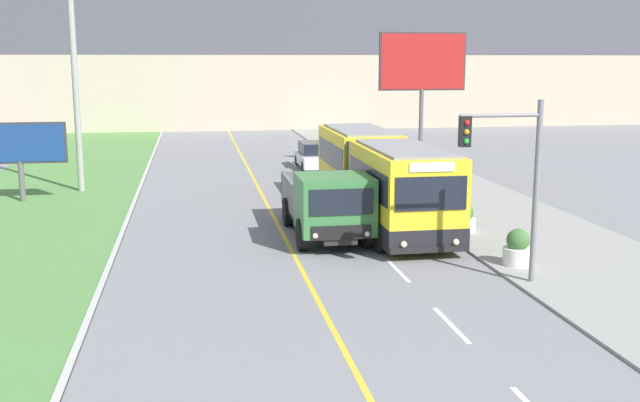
{
  "coord_description": "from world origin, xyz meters",
  "views": [
    {
      "loc": [
        -3.0,
        -7.91,
        6.04
      ],
      "look_at": [
        1.1,
        16.22,
        1.4
      ],
      "focal_mm": 42.0,
      "sensor_mm": 36.0,
      "label": 1
    }
  ],
  "objects_px": {
    "traffic_light_mast": "(512,168)",
    "billboard_large": "(422,66)",
    "billboard_small": "(19,145)",
    "planter_round_third": "(424,195)",
    "car_distant": "(314,156)",
    "utility_pole_far": "(75,72)",
    "city_bus": "(379,177)",
    "planter_round_near": "(517,249)",
    "planter_round_second": "(464,219)",
    "dump_truck": "(329,206)"
  },
  "relations": [
    {
      "from": "traffic_light_mast",
      "to": "planter_round_second",
      "type": "relative_size",
      "value": 4.93
    },
    {
      "from": "billboard_small",
      "to": "planter_round_second",
      "type": "bearing_deg",
      "value": -28.04
    },
    {
      "from": "city_bus",
      "to": "utility_pole_far",
      "type": "height_order",
      "value": "utility_pole_far"
    },
    {
      "from": "billboard_small",
      "to": "planter_round_third",
      "type": "height_order",
      "value": "billboard_small"
    },
    {
      "from": "traffic_light_mast",
      "to": "planter_round_near",
      "type": "distance_m",
      "value": 3.28
    },
    {
      "from": "dump_truck",
      "to": "planter_round_second",
      "type": "relative_size",
      "value": 6.32
    },
    {
      "from": "traffic_light_mast",
      "to": "billboard_small",
      "type": "distance_m",
      "value": 21.65
    },
    {
      "from": "billboard_large",
      "to": "planter_round_second",
      "type": "distance_m",
      "value": 16.69
    },
    {
      "from": "utility_pole_far",
      "to": "planter_round_second",
      "type": "distance_m",
      "value": 18.93
    },
    {
      "from": "dump_truck",
      "to": "planter_round_second",
      "type": "xyz_separation_m",
      "value": [
        4.89,
        0.33,
        -0.68
      ]
    },
    {
      "from": "planter_round_near",
      "to": "utility_pole_far",
      "type": "bearing_deg",
      "value": 132.95
    },
    {
      "from": "traffic_light_mast",
      "to": "city_bus",
      "type": "bearing_deg",
      "value": 98.26
    },
    {
      "from": "planter_round_near",
      "to": "planter_round_second",
      "type": "relative_size",
      "value": 1.07
    },
    {
      "from": "utility_pole_far",
      "to": "billboard_large",
      "type": "height_order",
      "value": "utility_pole_far"
    },
    {
      "from": "city_bus",
      "to": "planter_round_third",
      "type": "xyz_separation_m",
      "value": [
        2.28,
        1.51,
        -1.05
      ]
    },
    {
      "from": "city_bus",
      "to": "billboard_large",
      "type": "xyz_separation_m",
      "value": [
        5.55,
        12.58,
        4.06
      ]
    },
    {
      "from": "car_distant",
      "to": "traffic_light_mast",
      "type": "bearing_deg",
      "value": -86.14
    },
    {
      "from": "traffic_light_mast",
      "to": "planter_round_second",
      "type": "bearing_deg",
      "value": 80.3
    },
    {
      "from": "dump_truck",
      "to": "utility_pole_far",
      "type": "bearing_deg",
      "value": 130.12
    },
    {
      "from": "car_distant",
      "to": "billboard_small",
      "type": "xyz_separation_m",
      "value": [
        -14.06,
        -8.03,
        1.75
      ]
    },
    {
      "from": "planter_round_third",
      "to": "billboard_large",
      "type": "bearing_deg",
      "value": 73.55
    },
    {
      "from": "dump_truck",
      "to": "billboard_large",
      "type": "height_order",
      "value": "billboard_large"
    },
    {
      "from": "traffic_light_mast",
      "to": "planter_round_third",
      "type": "distance_m",
      "value": 10.97
    },
    {
      "from": "city_bus",
      "to": "utility_pole_far",
      "type": "distance_m",
      "value": 15.12
    },
    {
      "from": "dump_truck",
      "to": "billboard_small",
      "type": "xyz_separation_m",
      "value": [
        -11.76,
        9.2,
        1.23
      ]
    },
    {
      "from": "dump_truck",
      "to": "car_distant",
      "type": "xyz_separation_m",
      "value": [
        2.3,
        17.23,
        -0.52
      ]
    },
    {
      "from": "dump_truck",
      "to": "billboard_small",
      "type": "relative_size",
      "value": 1.65
    },
    {
      "from": "city_bus",
      "to": "car_distant",
      "type": "bearing_deg",
      "value": 90.96
    },
    {
      "from": "dump_truck",
      "to": "city_bus",
      "type": "bearing_deg",
      "value": 52.54
    },
    {
      "from": "billboard_large",
      "to": "planter_round_third",
      "type": "height_order",
      "value": "billboard_large"
    },
    {
      "from": "planter_round_third",
      "to": "planter_round_near",
      "type": "bearing_deg",
      "value": -89.62
    },
    {
      "from": "car_distant",
      "to": "planter_round_near",
      "type": "distance_m",
      "value": 21.54
    },
    {
      "from": "car_distant",
      "to": "planter_round_third",
      "type": "height_order",
      "value": "car_distant"
    },
    {
      "from": "utility_pole_far",
      "to": "planter_round_second",
      "type": "relative_size",
      "value": 10.65
    },
    {
      "from": "traffic_light_mast",
      "to": "planter_round_third",
      "type": "relative_size",
      "value": 4.67
    },
    {
      "from": "city_bus",
      "to": "traffic_light_mast",
      "type": "relative_size",
      "value": 2.58
    },
    {
      "from": "planter_round_second",
      "to": "planter_round_third",
      "type": "height_order",
      "value": "planter_round_third"
    },
    {
      "from": "car_distant",
      "to": "planter_round_near",
      "type": "xyz_separation_m",
      "value": [
        2.58,
        -21.38,
        -0.13
      ]
    },
    {
      "from": "dump_truck",
      "to": "planter_round_near",
      "type": "bearing_deg",
      "value": -40.42
    },
    {
      "from": "traffic_light_mast",
      "to": "planter_round_near",
      "type": "xyz_separation_m",
      "value": [
        1.02,
        1.63,
        -2.66
      ]
    },
    {
      "from": "city_bus",
      "to": "planter_round_third",
      "type": "relative_size",
      "value": 12.05
    },
    {
      "from": "utility_pole_far",
      "to": "planter_round_second",
      "type": "height_order",
      "value": "utility_pole_far"
    },
    {
      "from": "traffic_light_mast",
      "to": "billboard_large",
      "type": "relative_size",
      "value": 0.67
    },
    {
      "from": "utility_pole_far",
      "to": "planter_round_third",
      "type": "distance_m",
      "value": 16.62
    },
    {
      "from": "dump_truck",
      "to": "traffic_light_mast",
      "type": "bearing_deg",
      "value": -56.35
    },
    {
      "from": "traffic_light_mast",
      "to": "billboard_small",
      "type": "xyz_separation_m",
      "value": [
        -15.61,
        14.98,
        -0.78
      ]
    },
    {
      "from": "planter_round_second",
      "to": "billboard_large",
      "type": "bearing_deg",
      "value": 78.42
    },
    {
      "from": "dump_truck",
      "to": "traffic_light_mast",
      "type": "distance_m",
      "value": 7.23
    },
    {
      "from": "planter_round_second",
      "to": "billboard_small",
      "type": "bearing_deg",
      "value": 151.96
    },
    {
      "from": "car_distant",
      "to": "utility_pole_far",
      "type": "height_order",
      "value": "utility_pole_far"
    }
  ]
}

